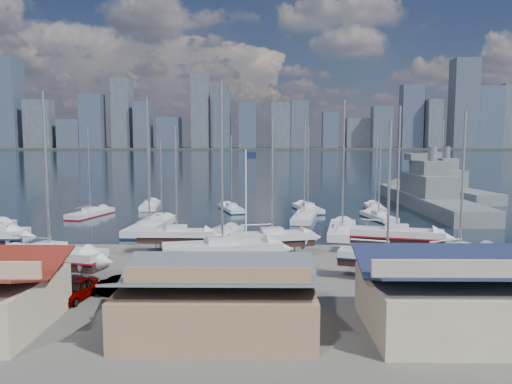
{
  "coord_description": "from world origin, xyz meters",
  "views": [
    {
      "loc": [
        2.8,
        -56.51,
        12.05
      ],
      "look_at": [
        2.01,
        8.0,
        5.26
      ],
      "focal_mm": 35.0,
      "sensor_mm": 36.0,
      "label": 1
    }
  ],
  "objects_px": {
    "naval_ship_east": "(427,198)",
    "car_a": "(76,290)",
    "flagpole": "(247,201)",
    "naval_ship_west": "(441,187)"
  },
  "relations": [
    {
      "from": "naval_ship_east",
      "to": "naval_ship_west",
      "type": "bearing_deg",
      "value": -25.72
    },
    {
      "from": "naval_ship_east",
      "to": "car_a",
      "type": "xyz_separation_m",
      "value": [
        -43.4,
        -51.99,
        -0.89
      ]
    },
    {
      "from": "naval_ship_east",
      "to": "car_a",
      "type": "relative_size",
      "value": 9.61
    },
    {
      "from": "naval_ship_east",
      "to": "naval_ship_west",
      "type": "distance_m",
      "value": 22.37
    },
    {
      "from": "naval_ship_west",
      "to": "flagpole",
      "type": "xyz_separation_m",
      "value": [
        -40.46,
        -62.45,
        4.7
      ]
    },
    {
      "from": "naval_ship_east",
      "to": "flagpole",
      "type": "bearing_deg",
      "value": 143.9
    },
    {
      "from": "car_a",
      "to": "flagpole",
      "type": "relative_size",
      "value": 0.4
    },
    {
      "from": "naval_ship_east",
      "to": "flagpole",
      "type": "height_order",
      "value": "naval_ship_east"
    },
    {
      "from": "car_a",
      "to": "flagpole",
      "type": "distance_m",
      "value": 16.88
    },
    {
      "from": "naval_ship_east",
      "to": "car_a",
      "type": "height_order",
      "value": "naval_ship_east"
    }
  ]
}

